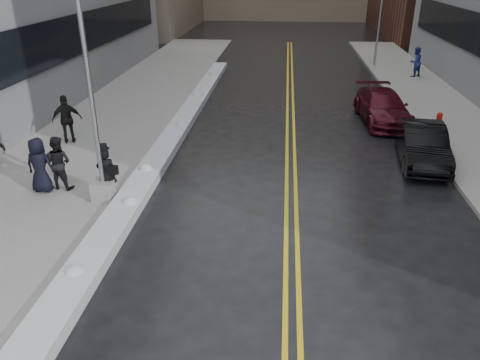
% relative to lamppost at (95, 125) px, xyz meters
% --- Properties ---
extents(ground, '(160.00, 160.00, 0.00)m').
position_rel_lamppost_xyz_m(ground, '(3.30, -2.00, -2.53)').
color(ground, black).
rests_on(ground, ground).
extents(sidewalk_west, '(5.50, 50.00, 0.15)m').
position_rel_lamppost_xyz_m(sidewalk_west, '(-2.45, 8.00, -2.46)').
color(sidewalk_west, gray).
rests_on(sidewalk_west, ground).
extents(sidewalk_east, '(4.00, 50.00, 0.15)m').
position_rel_lamppost_xyz_m(sidewalk_east, '(13.30, 8.00, -2.46)').
color(sidewalk_east, gray).
rests_on(sidewalk_east, ground).
extents(lane_line_left, '(0.12, 50.00, 0.01)m').
position_rel_lamppost_xyz_m(lane_line_left, '(5.65, 8.00, -2.53)').
color(lane_line_left, gold).
rests_on(lane_line_left, ground).
extents(lane_line_right, '(0.12, 50.00, 0.01)m').
position_rel_lamppost_xyz_m(lane_line_right, '(5.95, 8.00, -2.53)').
color(lane_line_right, gold).
rests_on(lane_line_right, ground).
extents(snow_ridge, '(0.90, 30.00, 0.34)m').
position_rel_lamppost_xyz_m(snow_ridge, '(0.85, 6.00, -2.36)').
color(snow_ridge, silver).
rests_on(snow_ridge, ground).
extents(lamppost, '(0.65, 0.65, 7.62)m').
position_rel_lamppost_xyz_m(lamppost, '(0.00, 0.00, 0.00)').
color(lamppost, gray).
rests_on(lamppost, sidewalk_west).
extents(fire_hydrant, '(0.26, 0.26, 0.73)m').
position_rel_lamppost_xyz_m(fire_hydrant, '(12.30, 8.00, -1.98)').
color(fire_hydrant, maroon).
rests_on(fire_hydrant, sidewalk_east).
extents(traffic_signal, '(0.16, 0.20, 6.00)m').
position_rel_lamppost_xyz_m(traffic_signal, '(11.80, 22.00, 0.87)').
color(traffic_signal, gray).
rests_on(traffic_signal, sidewalk_east).
extents(pedestrian_fedora, '(0.65, 0.50, 1.60)m').
position_rel_lamppost_xyz_m(pedestrian_fedora, '(0.10, 0.14, -1.58)').
color(pedestrian_fedora, black).
rests_on(pedestrian_fedora, sidewalk_west).
extents(pedestrian_b, '(0.93, 0.77, 1.76)m').
position_rel_lamppost_xyz_m(pedestrian_b, '(-1.66, 0.63, -1.50)').
color(pedestrian_b, black).
rests_on(pedestrian_b, sidewalk_west).
extents(pedestrian_c, '(0.90, 0.61, 1.79)m').
position_rel_lamppost_xyz_m(pedestrian_c, '(-2.14, 0.34, -1.49)').
color(pedestrian_c, black).
rests_on(pedestrian_c, sidewalk_west).
extents(pedestrian_d, '(1.24, 0.90, 1.95)m').
position_rel_lamppost_xyz_m(pedestrian_d, '(-3.19, 4.75, -1.41)').
color(pedestrian_d, black).
rests_on(pedestrian_d, sidewalk_west).
extents(pedestrian_east, '(1.13, 1.07, 1.85)m').
position_rel_lamppost_xyz_m(pedestrian_east, '(13.72, 18.55, -1.46)').
color(pedestrian_east, navy).
rests_on(pedestrian_east, sidewalk_east).
extents(car_black, '(1.95, 4.51, 1.44)m').
position_rel_lamppost_xyz_m(car_black, '(10.62, 4.27, -1.81)').
color(car_black, black).
rests_on(car_black, ground).
extents(car_maroon, '(2.30, 5.02, 1.42)m').
position_rel_lamppost_xyz_m(car_maroon, '(10.06, 9.21, -1.82)').
color(car_maroon, '#3E0A14').
rests_on(car_maroon, ground).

